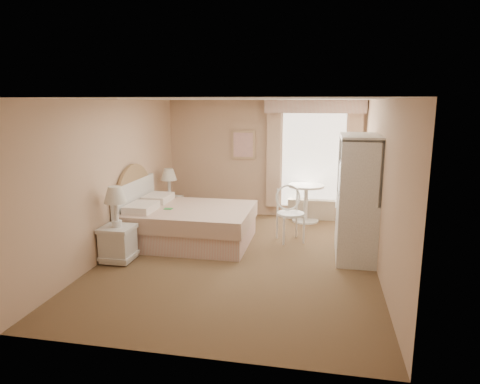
% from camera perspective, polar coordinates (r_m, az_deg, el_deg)
% --- Properties ---
extents(room, '(4.21, 5.51, 2.51)m').
position_cam_1_polar(room, '(6.60, -0.07, 1.37)').
color(room, brown).
rests_on(room, ground).
extents(window, '(2.05, 0.22, 2.51)m').
position_cam_1_polar(window, '(9.09, 9.73, 4.70)').
color(window, white).
rests_on(window, room).
extents(framed_art, '(0.52, 0.04, 0.62)m').
position_cam_1_polar(framed_art, '(9.28, 0.44, 6.32)').
color(framed_art, tan).
rests_on(framed_art, room).
extents(bed, '(2.14, 1.67, 1.48)m').
position_cam_1_polar(bed, '(7.67, -7.40, -4.07)').
color(bed, tan).
rests_on(bed, room).
extents(nightstand_near, '(0.49, 0.49, 1.18)m').
position_cam_1_polar(nightstand_near, '(6.94, -16.02, -5.41)').
color(nightstand_near, white).
rests_on(nightstand_near, room).
extents(nightstand_far, '(0.46, 0.46, 1.10)m').
position_cam_1_polar(nightstand_far, '(9.00, -9.36, -1.34)').
color(nightstand_far, white).
rests_on(nightstand_far, room).
extents(round_table, '(0.74, 0.74, 0.78)m').
position_cam_1_polar(round_table, '(8.98, 8.78, -0.67)').
color(round_table, silver).
rests_on(round_table, room).
extents(cafe_chair, '(0.64, 0.64, 1.00)m').
position_cam_1_polar(cafe_chair, '(7.71, 6.61, -2.23)').
color(cafe_chair, silver).
rests_on(cafe_chair, room).
extents(armoire, '(0.59, 1.18, 1.97)m').
position_cam_1_polar(armoire, '(7.04, 15.33, -2.01)').
color(armoire, white).
rests_on(armoire, room).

